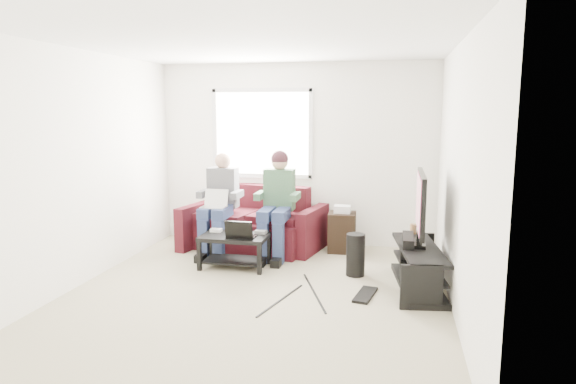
{
  "coord_description": "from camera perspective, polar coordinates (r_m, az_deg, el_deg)",
  "views": [
    {
      "loc": [
        1.41,
        -5.01,
        1.95
      ],
      "look_at": [
        0.23,
        0.6,
        1.02
      ],
      "focal_mm": 32.0,
      "sensor_mm": 36.0,
      "label": 1
    }
  ],
  "objects": [
    {
      "name": "ceiling",
      "position": [
        5.25,
        -3.96,
        16.3
      ],
      "size": [
        4.5,
        4.5,
        0.0
      ],
      "primitive_type": "plane",
      "rotation": [
        3.14,
        0.0,
        0.0
      ],
      "color": "white",
      "rests_on": "wall_back"
    },
    {
      "name": "keyboard_floor",
      "position": [
        5.57,
        8.57,
        -11.22
      ],
      "size": [
        0.25,
        0.51,
        0.03
      ],
      "primitive_type": "cube",
      "rotation": [
        0.0,
        0.0,
        -0.18
      ],
      "color": "black",
      "rests_on": "floor"
    },
    {
      "name": "window",
      "position": [
        7.5,
        -2.91,
        6.52
      ],
      "size": [
        1.48,
        0.04,
        1.28
      ],
      "color": "white",
      "rests_on": "wall_back"
    },
    {
      "name": "console_white",
      "position": [
        5.49,
        14.5,
        -8.89
      ],
      "size": [
        0.3,
        0.22,
        0.06
      ],
      "primitive_type": "cube",
      "color": "silver",
      "rests_on": "tv_stand"
    },
    {
      "name": "laptop_black",
      "position": [
        6.26,
        -5.18,
        -3.96
      ],
      "size": [
        0.36,
        0.27,
        0.24
      ],
      "primitive_type": null,
      "rotation": [
        0.0,
        0.0,
        0.08
      ],
      "color": "black",
      "rests_on": "coffee_table"
    },
    {
      "name": "floor",
      "position": [
        5.56,
        -3.66,
        -11.34
      ],
      "size": [
        4.5,
        4.5,
        0.0
      ],
      "primitive_type": "plane",
      "color": "tan",
      "rests_on": "ground"
    },
    {
      "name": "controller_a",
      "position": [
        6.59,
        -7.99,
        -4.23
      ],
      "size": [
        0.14,
        0.09,
        0.04
      ],
      "primitive_type": "cube",
      "rotation": [
        0.0,
        0.0,
        -0.02
      ],
      "color": "silver",
      "rests_on": "coffee_table"
    },
    {
      "name": "tv",
      "position": [
        5.82,
        14.52,
        -1.33
      ],
      "size": [
        0.12,
        1.1,
        0.81
      ],
      "color": "black",
      "rests_on": "tv_stand"
    },
    {
      "name": "person_left",
      "position": [
        7.01,
        -7.63,
        -0.76
      ],
      "size": [
        0.4,
        0.71,
        1.36
      ],
      "color": "navy",
      "rests_on": "sofa"
    },
    {
      "name": "subwoofer",
      "position": [
        6.14,
        7.51,
        -6.93
      ],
      "size": [
        0.22,
        0.22,
        0.5
      ],
      "primitive_type": "cylinder",
      "color": "black",
      "rests_on": "floor"
    },
    {
      "name": "wall_left",
      "position": [
        6.1,
        -22.24,
        2.4
      ],
      "size": [
        0.0,
        4.5,
        4.5
      ],
      "primitive_type": "plane",
      "rotation": [
        1.57,
        0.0,
        1.57
      ],
      "color": "white",
      "rests_on": "floor"
    },
    {
      "name": "soundbar",
      "position": [
        5.9,
        13.21,
        -5.21
      ],
      "size": [
        0.12,
        0.5,
        0.1
      ],
      "primitive_type": "cube",
      "color": "black",
      "rests_on": "tv_stand"
    },
    {
      "name": "sofa",
      "position": [
        7.28,
        -3.73,
        -3.75
      ],
      "size": [
        2.02,
        1.17,
        0.86
      ],
      "color": "#411014",
      "rests_on": "floor"
    },
    {
      "name": "person_right",
      "position": [
        6.8,
        -1.21,
        -0.48
      ],
      "size": [
        0.4,
        0.71,
        1.4
      ],
      "color": "navy",
      "rests_on": "sofa"
    },
    {
      "name": "drink_cup",
      "position": [
        6.41,
        13.75,
        -3.98
      ],
      "size": [
        0.08,
        0.08,
        0.12
      ],
      "primitive_type": "cylinder",
      "color": "#A67547",
      "rests_on": "tv_stand"
    },
    {
      "name": "controller_b",
      "position": [
        6.59,
        -6.34,
        -4.2
      ],
      "size": [
        0.15,
        0.1,
        0.04
      ],
      "primitive_type": "cube",
      "rotation": [
        0.0,
        0.0,
        -0.09
      ],
      "color": "black",
      "rests_on": "coffee_table"
    },
    {
      "name": "coffee_table",
      "position": [
        6.42,
        -5.97,
        -5.74
      ],
      "size": [
        0.82,
        0.5,
        0.41
      ],
      "color": "black",
      "rests_on": "floor"
    },
    {
      "name": "end_table",
      "position": [
        7.13,
        6.02,
        -4.33
      ],
      "size": [
        0.37,
        0.37,
        0.65
      ],
      "color": "black",
      "rests_on": "floor"
    },
    {
      "name": "console_grey",
      "position": [
        6.15,
        14.22,
        -6.8
      ],
      "size": [
        0.34,
        0.26,
        0.08
      ],
      "primitive_type": "cube",
      "color": "gray",
      "rests_on": "tv_stand"
    },
    {
      "name": "controller_c",
      "position": [
        6.45,
        -3.03,
        -4.45
      ],
      "size": [
        0.15,
        0.1,
        0.04
      ],
      "primitive_type": "cube",
      "rotation": [
        0.0,
        0.0,
        -0.09
      ],
      "color": "gray",
      "rests_on": "coffee_table"
    },
    {
      "name": "wall_right",
      "position": [
        5.09,
        18.44,
        1.4
      ],
      "size": [
        0.0,
        4.5,
        4.5
      ],
      "primitive_type": "plane",
      "rotation": [
        1.57,
        0.0,
        -1.57
      ],
      "color": "white",
      "rests_on": "floor"
    },
    {
      "name": "wall_back",
      "position": [
        7.43,
        0.88,
        4.18
      ],
      "size": [
        4.5,
        0.0,
        4.5
      ],
      "primitive_type": "plane",
      "rotation": [
        1.57,
        0.0,
        0.0
      ],
      "color": "white",
      "rests_on": "floor"
    },
    {
      "name": "wall_front",
      "position": [
        3.17,
        -14.84,
        -2.93
      ],
      "size": [
        4.5,
        0.0,
        4.5
      ],
      "primitive_type": "plane",
      "rotation": [
        -1.57,
        0.0,
        0.0
      ],
      "color": "white",
      "rests_on": "floor"
    },
    {
      "name": "tv_stand",
      "position": [
        5.89,
        14.31,
        -8.33
      ],
      "size": [
        0.6,
        1.43,
        0.46
      ],
      "color": "black",
      "rests_on": "floor"
    },
    {
      "name": "laptop_silver",
      "position": [
        6.83,
        -8.2,
        -1.21
      ],
      "size": [
        0.38,
        0.31,
        0.24
      ],
      "primitive_type": null,
      "rotation": [
        0.0,
        0.0,
        -0.34
      ],
      "color": "silver",
      "rests_on": "person_left"
    },
    {
      "name": "console_black",
      "position": [
        5.82,
        14.35,
        -7.78
      ],
      "size": [
        0.38,
        0.3,
        0.07
      ],
      "primitive_type": "cube",
      "color": "black",
      "rests_on": "tv_stand"
    }
  ]
}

